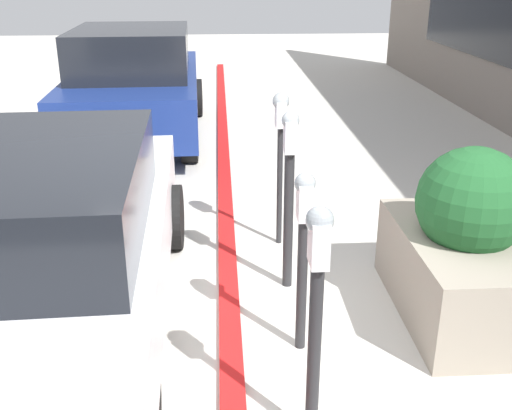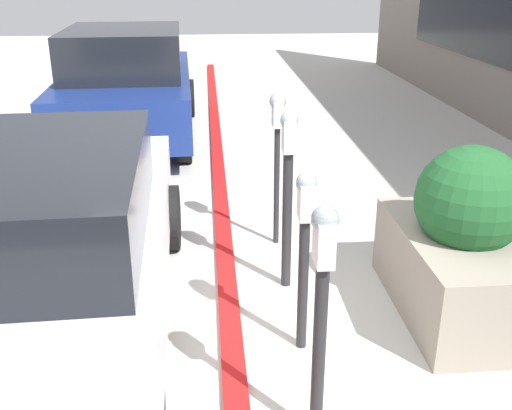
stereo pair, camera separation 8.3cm
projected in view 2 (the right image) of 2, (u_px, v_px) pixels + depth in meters
name	position (u px, v px, depth m)	size (l,w,h in m)	color
ground_plane	(240.00, 317.00, 4.55)	(40.00, 40.00, 0.00)	beige
curb_strip	(230.00, 315.00, 4.54)	(24.50, 0.16, 0.04)	red
parking_meter_nearest	(322.00, 293.00, 3.05)	(0.17, 0.14, 1.41)	#232326
parking_meter_second	(305.00, 236.00, 3.89)	(0.16, 0.14, 1.28)	#232326
parking_meter_middle	(288.00, 181.00, 4.67)	(0.16, 0.13, 1.47)	#232326
parking_meter_fourth	(277.00, 133.00, 5.37)	(0.18, 0.15, 1.45)	#232326
planter_box	(464.00, 247.00, 4.45)	(1.53, 0.91, 1.31)	gray
parked_car_middle	(37.00, 243.00, 4.07)	(4.31, 1.88, 1.40)	silver
parked_car_rear	(127.00, 84.00, 8.94)	(4.40, 1.99, 1.65)	navy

